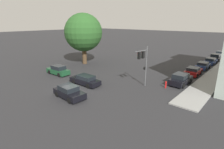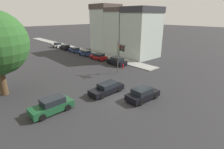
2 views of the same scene
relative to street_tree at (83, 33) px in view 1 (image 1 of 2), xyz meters
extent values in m
plane|color=#28282B|center=(10.11, -10.37, -6.39)|extent=(300.00, 300.00, 0.00)
cylinder|color=#4C3823|center=(0.00, 0.00, -4.59)|extent=(0.89, 0.89, 3.59)
sphere|color=#285623|center=(0.00, 0.00, 0.03)|extent=(7.54, 7.54, 7.54)
cylinder|color=#515456|center=(16.47, -3.26, -3.65)|extent=(0.14, 0.14, 5.48)
cylinder|color=#515456|center=(16.29, -4.36, -1.41)|extent=(0.44, 2.22, 0.10)
cube|color=black|center=(16.35, -4.00, -1.96)|extent=(0.34, 0.34, 0.90)
sphere|color=red|center=(16.16, -3.97, -1.66)|extent=(0.20, 0.20, 0.20)
sphere|color=#99660F|center=(16.16, -3.97, -1.96)|extent=(0.20, 0.20, 0.20)
sphere|color=#0F511E|center=(16.16, -3.97, -2.26)|extent=(0.20, 0.20, 0.20)
cube|color=black|center=(16.24, -4.73, -1.96)|extent=(0.34, 0.34, 0.90)
sphere|color=red|center=(16.05, -4.70, -1.66)|extent=(0.20, 0.20, 0.20)
sphere|color=#99660F|center=(16.05, -4.70, -1.96)|extent=(0.20, 0.20, 0.20)
sphere|color=#0F511E|center=(16.05, -4.70, -2.26)|extent=(0.20, 0.20, 0.20)
cube|color=black|center=(16.29, -3.23, -3.89)|extent=(0.27, 0.38, 0.35)
sphere|color=orange|center=(16.15, -3.21, -3.89)|extent=(0.18, 0.18, 0.18)
cube|color=black|center=(11.81, -12.40, -5.86)|extent=(4.25, 2.05, 0.70)
cube|color=black|center=(11.64, -12.39, -5.23)|extent=(2.24, 1.73, 0.56)
cylinder|color=black|center=(13.14, -11.59, -6.06)|extent=(0.67, 0.25, 0.66)
cylinder|color=black|center=(13.06, -13.33, -6.06)|extent=(0.67, 0.25, 0.66)
cylinder|color=black|center=(10.56, -11.47, -6.06)|extent=(0.67, 0.25, 0.66)
cylinder|color=black|center=(10.48, -13.21, -6.06)|extent=(0.67, 0.25, 0.66)
cube|color=black|center=(9.75, -8.27, -5.88)|extent=(4.76, 1.88, 0.66)
cube|color=black|center=(9.94, -8.27, -5.29)|extent=(2.50, 1.60, 0.52)
cylinder|color=black|center=(8.32, -9.13, -6.06)|extent=(0.66, 0.24, 0.65)
cylinder|color=black|center=(8.27, -7.51, -6.06)|extent=(0.66, 0.24, 0.65)
cylinder|color=black|center=(11.23, -9.04, -6.06)|extent=(0.66, 0.24, 0.65)
cylinder|color=black|center=(11.18, -7.42, -6.06)|extent=(0.66, 0.24, 0.65)
cube|color=#194728|center=(2.62, -8.04, -5.84)|extent=(4.39, 1.89, 0.73)
cube|color=black|center=(2.79, -8.03, -5.15)|extent=(2.31, 1.60, 0.63)
cylinder|color=black|center=(1.32, -8.89, -6.05)|extent=(0.69, 0.25, 0.68)
cylinder|color=black|center=(1.24, -7.30, -6.05)|extent=(0.69, 0.25, 0.68)
cylinder|color=black|center=(3.99, -8.77, -6.05)|extent=(0.69, 0.25, 0.68)
cylinder|color=black|center=(3.92, -7.18, -6.05)|extent=(0.69, 0.25, 0.68)
cube|color=black|center=(19.89, 0.66, -5.80)|extent=(2.05, 4.30, 0.78)
cube|color=black|center=(19.89, 0.49, -5.11)|extent=(1.75, 2.26, 0.60)
cylinder|color=black|center=(19.04, 2.00, -6.04)|extent=(0.24, 0.71, 0.71)
cylinder|color=black|center=(20.83, 1.94, -6.04)|extent=(0.24, 0.71, 0.71)
cylinder|color=black|center=(18.95, -0.63, -6.04)|extent=(0.24, 0.71, 0.71)
cylinder|color=black|center=(20.75, -0.69, -6.04)|extent=(0.24, 0.71, 0.71)
cube|color=maroon|center=(19.81, 6.45, -5.86)|extent=(2.08, 4.14, 0.69)
cube|color=black|center=(19.81, 6.28, -5.29)|extent=(1.77, 2.18, 0.46)
cylinder|color=black|center=(18.85, 7.68, -6.05)|extent=(0.24, 0.68, 0.67)
cylinder|color=black|center=(20.67, 7.74, -6.05)|extent=(0.24, 0.68, 0.67)
cylinder|color=black|center=(18.94, 5.15, -6.05)|extent=(0.24, 0.68, 0.67)
cylinder|color=black|center=(20.76, 5.22, -6.05)|extent=(0.24, 0.68, 0.67)
cube|color=navy|center=(19.93, 11.71, -5.87)|extent=(1.83, 3.97, 0.65)
cube|color=black|center=(19.93, 11.55, -5.31)|extent=(1.60, 2.06, 0.47)
cylinder|color=black|center=(19.09, 12.94, -6.04)|extent=(0.22, 0.71, 0.71)
cylinder|color=black|center=(20.79, 12.93, -6.04)|extent=(0.22, 0.71, 0.71)
cylinder|color=black|center=(19.08, 10.49, -6.04)|extent=(0.22, 0.71, 0.71)
cylinder|color=black|center=(20.78, 10.48, -6.04)|extent=(0.22, 0.71, 0.71)
cube|color=navy|center=(20.06, 16.98, -5.90)|extent=(1.83, 3.99, 0.64)
cube|color=black|center=(20.06, 16.82, -5.34)|extent=(1.60, 2.08, 0.49)
cylinder|color=black|center=(19.24, 18.22, -6.09)|extent=(0.23, 0.61, 0.61)
cylinder|color=black|center=(20.91, 18.20, -6.09)|extent=(0.23, 0.61, 0.61)
cylinder|color=black|center=(19.21, 15.76, -6.09)|extent=(0.23, 0.61, 0.61)
cylinder|color=black|center=(20.88, 15.74, -6.09)|extent=(0.23, 0.61, 0.61)
cube|color=black|center=(19.96, 22.07, -5.89)|extent=(1.93, 4.26, 0.63)
cube|color=black|center=(19.95, 21.90, -5.26)|extent=(1.67, 2.23, 0.62)
cylinder|color=black|center=(19.11, 23.40, -6.05)|extent=(0.23, 0.69, 0.69)
cylinder|color=black|center=(20.85, 23.36, -6.05)|extent=(0.23, 0.69, 0.69)
cylinder|color=black|center=(19.06, 20.77, -6.05)|extent=(0.23, 0.69, 0.69)
cylinder|color=black|center=(20.80, 20.74, -6.05)|extent=(0.23, 0.69, 0.69)
cube|color=silver|center=(19.92, 27.05, -5.88)|extent=(1.74, 3.84, 0.69)
cube|color=black|center=(19.92, 26.90, -5.23)|extent=(1.53, 2.00, 0.60)
cylinder|color=black|center=(19.12, 28.24, -6.08)|extent=(0.22, 0.61, 0.61)
cylinder|color=black|center=(20.73, 28.23, -6.08)|extent=(0.22, 0.61, 0.61)
cylinder|color=black|center=(19.10, 25.87, -6.08)|extent=(0.22, 0.61, 0.61)
cylinder|color=black|center=(20.71, 25.86, -6.08)|extent=(0.22, 0.61, 0.61)
cylinder|color=red|center=(18.93, -2.10, -6.01)|extent=(0.20, 0.20, 0.75)
sphere|color=red|center=(18.93, -2.10, -5.58)|extent=(0.22, 0.22, 0.22)
camera|label=1|loc=(27.86, -23.31, 2.17)|focal=28.00mm
camera|label=2|loc=(-3.29, -23.83, 3.08)|focal=28.00mm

